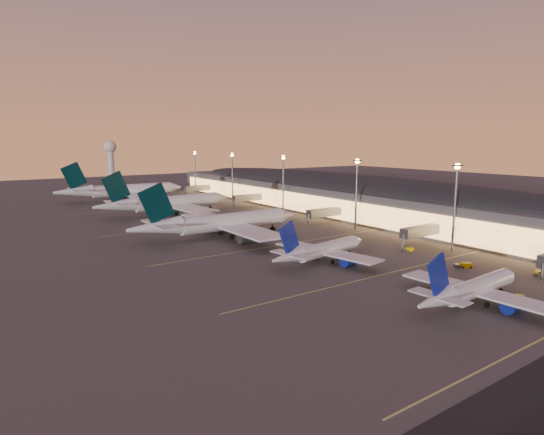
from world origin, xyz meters
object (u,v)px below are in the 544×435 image
at_px(baggage_tug_a, 519,299).
at_px(airliner_narrow_north, 322,250).
at_px(airliner_narrow_south, 472,290).
at_px(airliner_wide_far, 122,191).
at_px(baggage_tug_d, 464,265).
at_px(baggage_tug_c, 408,250).
at_px(radar_tower, 111,155).
at_px(airliner_wide_near, 220,223).
at_px(baggage_tug_b, 538,273).
at_px(airliner_wide_mid, 167,203).

bearing_deg(baggage_tug_a, airliner_narrow_north, 85.06).
distance_m(airliner_narrow_south, airliner_wide_far, 198.60).
bearing_deg(baggage_tug_d, baggage_tug_c, 119.04).
bearing_deg(airliner_narrow_south, radar_tower, 84.79).
height_order(radar_tower, baggage_tug_d, radar_tower).
distance_m(airliner_narrow_north, baggage_tug_c, 30.10).
xyz_separation_m(airliner_narrow_north, airliner_wide_near, (-7.22, 43.40, 1.74)).
bearing_deg(airliner_wide_near, airliner_narrow_south, -81.87).
relative_size(airliner_narrow_south, baggage_tug_c, 9.33).
bearing_deg(baggage_tug_d, baggage_tug_b, -21.74).
bearing_deg(baggage_tug_d, airliner_wide_mid, 140.04).
bearing_deg(airliner_wide_mid, baggage_tug_d, -80.07).
height_order(airliner_narrow_south, airliner_wide_mid, airliner_wide_mid).
distance_m(airliner_wide_near, radar_tower, 206.61).
relative_size(airliner_wide_near, baggage_tug_a, 15.12).
xyz_separation_m(airliner_wide_near, baggage_tug_c, (36.76, -48.40, -4.62)).
relative_size(airliner_wide_mid, baggage_tug_b, 18.27).
bearing_deg(airliner_narrow_south, airliner_wide_far, 89.57).
bearing_deg(airliner_narrow_north, baggage_tug_d, -51.78).
bearing_deg(airliner_narrow_south, baggage_tug_a, -26.86).
distance_m(radar_tower, baggage_tug_b, 288.37).
bearing_deg(baggage_tug_a, baggage_tug_b, -4.05).
xyz_separation_m(baggage_tug_c, baggage_tug_d, (-2.50, -19.55, 0.09)).
bearing_deg(baggage_tug_a, baggage_tug_c, 47.04).
xyz_separation_m(airliner_wide_mid, radar_tower, (18.18, 148.81, 16.65)).
bearing_deg(airliner_wide_far, airliner_narrow_north, -86.70).
bearing_deg(airliner_narrow_north, baggage_tug_b, -56.72).
height_order(radar_tower, baggage_tug_b, radar_tower).
bearing_deg(airliner_narrow_north, radar_tower, 76.99).
height_order(airliner_wide_near, airliner_wide_mid, airliner_wide_mid).
height_order(baggage_tug_a, baggage_tug_d, baggage_tug_d).
bearing_deg(baggage_tug_d, airliner_narrow_north, 174.08).
height_order(airliner_wide_near, airliner_wide_far, airliner_wide_far).
height_order(baggage_tug_b, baggage_tug_c, baggage_tug_c).
bearing_deg(airliner_wide_mid, airliner_narrow_south, -91.13).
xyz_separation_m(airliner_narrow_south, airliner_narrow_north, (-3.33, 41.19, 0.11)).
xyz_separation_m(airliner_wide_near, radar_tower, (22.20, 204.73, 16.78)).
relative_size(airliner_wide_far, radar_tower, 2.08).
bearing_deg(airliner_wide_mid, airliner_wide_far, 88.22).
bearing_deg(baggage_tug_b, baggage_tug_c, 86.28).
height_order(radar_tower, baggage_tug_c, radar_tower).
xyz_separation_m(airliner_wide_mid, baggage_tug_d, (30.25, -123.87, -4.66)).
bearing_deg(airliner_narrow_south, airliner_wide_near, 94.21).
relative_size(baggage_tug_c, baggage_tug_d, 0.87).
height_order(baggage_tug_a, baggage_tug_c, baggage_tug_a).
bearing_deg(airliner_wide_far, airliner_narrow_south, -86.14).
relative_size(baggage_tug_a, baggage_tug_b, 1.18).
xyz_separation_m(airliner_wide_far, radar_tower, (20.22, 90.92, 16.28)).
distance_m(airliner_wide_near, baggage_tug_d, 76.23).
xyz_separation_m(airliner_wide_mid, airliner_wide_far, (-2.04, 57.89, 0.37)).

